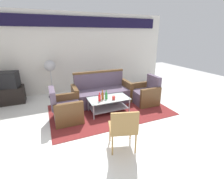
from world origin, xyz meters
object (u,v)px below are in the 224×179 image
(coffee_table, at_px, (109,103))
(couch, at_px, (102,93))
(bottle_brown, at_px, (103,96))
(bottle_green, at_px, (106,96))
(television, at_px, (7,80))
(armchair_right, at_px, (145,94))
(armchair_left, at_px, (66,110))
(bottle_red, at_px, (100,98))
(cup, at_px, (114,98))
(tv_stand, at_px, (10,95))
(wicker_chair, at_px, (123,127))
(pedestal_fan, at_px, (50,68))

(coffee_table, bearing_deg, couch, 85.30)
(bottle_brown, distance_m, bottle_green, 0.10)
(bottle_brown, height_order, television, television)
(armchair_right, bearing_deg, television, 68.73)
(armchair_left, xyz_separation_m, bottle_brown, (0.97, -0.01, 0.22))
(armchair_left, relative_size, bottle_red, 3.61)
(cup, height_order, tv_stand, tv_stand)
(couch, distance_m, bottle_brown, 0.78)
(couch, height_order, bottle_green, couch)
(armchair_left, distance_m, bottle_brown, 0.99)
(coffee_table, height_order, tv_stand, tv_stand)
(armchair_left, distance_m, bottle_green, 1.09)
(bottle_green, bearing_deg, television, 144.32)
(wicker_chair, bearing_deg, bottle_red, 104.31)
(armchair_right, xyz_separation_m, bottle_red, (-1.58, -0.22, 0.21))
(armchair_left, xyz_separation_m, tv_stand, (-1.44, 1.78, -0.03))
(coffee_table, relative_size, bottle_red, 4.67)
(tv_stand, bearing_deg, bottle_brown, -36.63)
(coffee_table, bearing_deg, pedestal_fan, 126.21)
(armchair_right, distance_m, wicker_chair, 2.35)
(bottle_brown, bearing_deg, coffee_table, 6.01)
(pedestal_fan, bearing_deg, bottle_green, -55.79)
(coffee_table, bearing_deg, wicker_chair, -102.40)
(bottle_red, bearing_deg, armchair_right, 8.00)
(armchair_right, xyz_separation_m, pedestal_fan, (-2.62, 1.70, 0.73))
(couch, relative_size, bottle_green, 7.32)
(bottle_brown, distance_m, tv_stand, 3.01)
(bottle_red, distance_m, cup, 0.38)
(armchair_right, relative_size, bottle_brown, 3.25)
(armchair_right, height_order, bottle_brown, armchair_right)
(couch, distance_m, bottle_red, 0.89)
(armchair_left, relative_size, tv_stand, 1.06)
(bottle_red, bearing_deg, bottle_green, 18.37)
(bottle_brown, distance_m, pedestal_fan, 2.23)
(armchair_left, height_order, tv_stand, armchair_left)
(coffee_table, bearing_deg, armchair_right, 5.50)
(armchair_left, bearing_deg, bottle_red, 84.06)
(armchair_left, height_order, pedestal_fan, pedestal_fan)
(bottle_green, relative_size, wicker_chair, 0.29)
(tv_stand, bearing_deg, bottle_green, -35.63)
(couch, distance_m, wicker_chair, 2.29)
(wicker_chair, bearing_deg, bottle_brown, 100.25)
(couch, bearing_deg, pedestal_fan, -38.13)
(armchair_left, relative_size, cup, 8.50)
(armchair_right, height_order, pedestal_fan, pedestal_fan)
(pedestal_fan, bearing_deg, coffee_table, -53.79)
(bottle_green, height_order, bottle_red, bottle_green)
(bottle_green, relative_size, television, 0.37)
(bottle_red, relative_size, pedestal_fan, 0.19)
(television, bearing_deg, coffee_table, 156.50)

